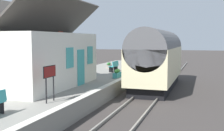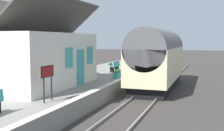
# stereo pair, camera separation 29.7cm
# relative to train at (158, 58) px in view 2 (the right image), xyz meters

# --- Properties ---
(ground_plane) EXTENTS (160.00, 160.00, 0.00)m
(ground_plane) POSITION_rel_train_xyz_m (-1.98, 0.90, -2.22)
(ground_plane) COLOR #383330
(platform) EXTENTS (32.00, 5.75, 0.90)m
(platform) POSITION_rel_train_xyz_m (-1.98, 4.77, -1.77)
(platform) COLOR gray
(platform) RESTS_ON ground
(platform_edge_coping) EXTENTS (32.00, 0.36, 0.02)m
(platform_edge_coping) POSITION_rel_train_xyz_m (-1.98, 2.08, -1.31)
(platform_edge_coping) COLOR beige
(platform_edge_coping) RESTS_ON platform
(rail_near) EXTENTS (52.00, 0.08, 0.14)m
(rail_near) POSITION_rel_train_xyz_m (-1.98, -0.72, -2.15)
(rail_near) COLOR gray
(rail_near) RESTS_ON ground
(rail_far) EXTENTS (52.00, 0.08, 0.14)m
(rail_far) POSITION_rel_train_xyz_m (-1.98, 0.72, -2.15)
(rail_far) COLOR gray
(rail_far) RESTS_ON ground
(train) EXTENTS (9.62, 2.73, 4.32)m
(train) POSITION_rel_train_xyz_m (0.00, 0.00, 0.00)
(train) COLOR black
(train) RESTS_ON ground
(station_building) EXTENTS (7.89, 4.45, 6.15)m
(station_building) POSITION_rel_train_xyz_m (-6.67, 5.73, 0.35)
(station_building) COLOR silver
(station_building) RESTS_ON platform
(bench_near_building) EXTENTS (1.41, 0.48, 0.88)m
(bench_near_building) POSITION_rel_train_xyz_m (1.71, 3.90, -0.84)
(bench_near_building) COLOR teal
(bench_near_building) RESTS_ON platform
(bench_by_lamp) EXTENTS (1.40, 0.44, 0.88)m
(bench_by_lamp) POSITION_rel_train_xyz_m (6.29, 3.97, -0.84)
(bench_by_lamp) COLOR teal
(bench_by_lamp) RESTS_ON platform
(bench_mid_platform) EXTENTS (1.40, 0.45, 0.88)m
(bench_mid_platform) POSITION_rel_train_xyz_m (8.58, 3.98, -0.84)
(bench_mid_platform) COLOR teal
(bench_mid_platform) RESTS_ON platform
(planter_under_sign) EXTENTS (0.54, 0.54, 0.86)m
(planter_under_sign) POSITION_rel_train_xyz_m (8.84, 5.02, -0.89)
(planter_under_sign) COLOR #9E5138
(planter_under_sign) RESTS_ON platform
(planter_edge_far) EXTENTS (0.87, 0.32, 0.55)m
(planter_edge_far) POSITION_rel_train_xyz_m (4.22, 5.23, -1.06)
(planter_edge_far) COLOR gray
(planter_edge_far) RESTS_ON platform
(planter_corner_building) EXTENTS (1.10, 0.32, 0.62)m
(planter_corner_building) POSITION_rel_train_xyz_m (-1.81, 2.53, -1.02)
(planter_corner_building) COLOR teal
(planter_corner_building) RESTS_ON platform
(station_sign_board) EXTENTS (0.96, 0.06, 1.57)m
(station_sign_board) POSITION_rel_train_xyz_m (-10.13, 2.95, -0.13)
(station_sign_board) COLOR black
(station_sign_board) RESTS_ON platform
(tree_mid_background) EXTENTS (4.43, 4.45, 7.07)m
(tree_mid_background) POSITION_rel_train_xyz_m (1.93, 14.20, 2.43)
(tree_mid_background) COLOR #4C3828
(tree_mid_background) RESTS_ON ground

